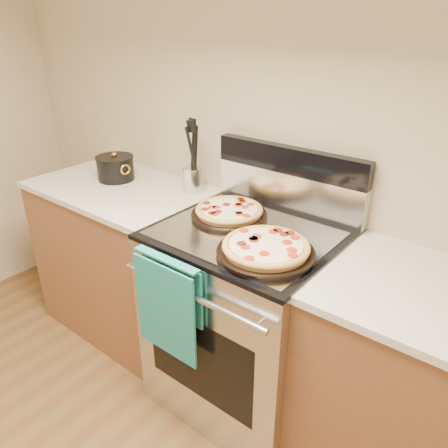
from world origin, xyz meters
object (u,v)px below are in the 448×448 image
Objects in this scene: pepperoni_pizza_back at (229,212)px; pepperoni_pizza_front at (266,249)px; utensil_crock at (193,179)px; saucepan at (116,169)px; range_body at (246,320)px.

pepperoni_pizza_front reaches higher than pepperoni_pizza_back.
utensil_crock reaches higher than saucepan.
saucepan is (-0.98, 0.09, 0.52)m from range_body.
range_body is 6.88× the size of utensil_crock.
saucepan is at bearing -163.81° from utensil_crock.
range_body is 0.55m from pepperoni_pizza_front.
utensil_crock is at bearing 153.06° from pepperoni_pizza_front.
utensil_crock reaches higher than pepperoni_pizza_back.
pepperoni_pizza_back is at bearing -23.82° from utensil_crock.
range_body is 0.77m from utensil_crock.
range_body is at bearing 142.92° from pepperoni_pizza_front.
range_body is 0.52m from pepperoni_pizza_back.
pepperoni_pizza_back is at bearing -1.98° from saucepan.
pepperoni_pizza_back is at bearing 149.70° from pepperoni_pizza_front.
utensil_crock is (-0.69, 0.35, 0.02)m from pepperoni_pizza_front.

